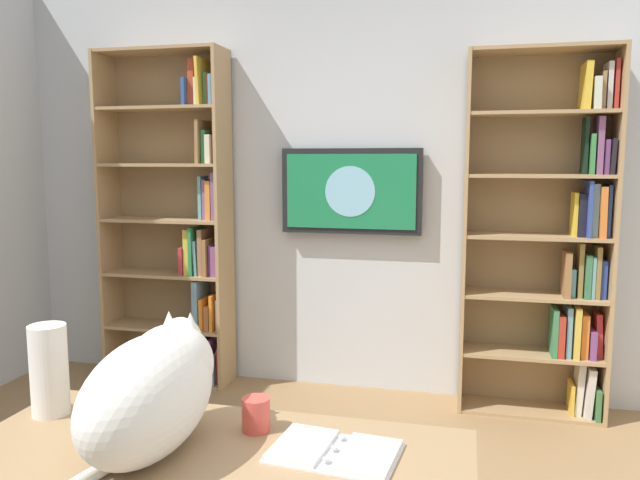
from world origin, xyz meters
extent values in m
cube|color=silver|center=(0.00, -2.23, 1.35)|extent=(4.52, 0.06, 2.70)
cube|color=tan|center=(-1.56, -2.04, 1.05)|extent=(0.02, 0.28, 2.11)
cube|color=tan|center=(-0.77, -2.04, 1.05)|extent=(0.02, 0.28, 2.11)
cube|color=#93754E|center=(-1.16, -2.17, 1.05)|extent=(0.82, 0.01, 2.11)
cube|color=tan|center=(-1.16, -2.04, 0.01)|extent=(0.78, 0.27, 0.02)
cube|color=tan|center=(-1.16, -2.04, 0.36)|extent=(0.78, 0.27, 0.02)
cube|color=tan|center=(-1.16, -2.04, 0.71)|extent=(0.78, 0.27, 0.02)
cube|color=tan|center=(-1.16, -2.04, 1.05)|extent=(0.78, 0.27, 0.02)
cube|color=tan|center=(-1.16, -2.04, 1.40)|extent=(0.78, 0.27, 0.02)
cube|color=tan|center=(-1.16, -2.04, 1.75)|extent=(0.78, 0.27, 0.02)
cube|color=tan|center=(-1.16, -2.04, 2.10)|extent=(0.78, 0.27, 0.02)
cube|color=#3D703E|center=(-1.53, -2.02, 0.11)|extent=(0.03, 0.23, 0.18)
cube|color=silver|center=(-1.49, -2.05, 0.17)|extent=(0.06, 0.22, 0.29)
cube|color=beige|center=(-1.44, -2.05, 0.18)|extent=(0.05, 0.15, 0.31)
cube|color=gold|center=(-1.40, -2.04, 0.11)|extent=(0.02, 0.16, 0.18)
cube|color=#C23537|center=(-1.53, -2.05, 0.50)|extent=(0.05, 0.12, 0.26)
cube|color=#774280|center=(-1.49, -2.04, 0.45)|extent=(0.03, 0.21, 0.16)
cube|color=orange|center=(-1.44, -2.04, 0.49)|extent=(0.04, 0.18, 0.25)
cube|color=gold|center=(-1.40, -2.03, 0.52)|extent=(0.03, 0.22, 0.30)
cube|color=#6B9BB0|center=(-1.36, -2.04, 0.51)|extent=(0.03, 0.21, 0.29)
cube|color=#B53322|center=(-1.32, -2.04, 0.49)|extent=(0.04, 0.21, 0.24)
cube|color=#3B7C4E|center=(-1.28, -2.03, 0.51)|extent=(0.03, 0.21, 0.28)
cube|color=#29429E|center=(-1.53, -2.04, 0.82)|extent=(0.03, 0.16, 0.22)
cube|color=olive|center=(-1.50, -2.03, 0.86)|extent=(0.03, 0.15, 0.29)
cube|color=#67A1A4|center=(-1.47, -2.04, 0.83)|extent=(0.02, 0.17, 0.24)
cube|color=#38734B|center=(-1.44, -2.04, 0.84)|extent=(0.03, 0.18, 0.25)
cube|color=olive|center=(-1.41, -2.03, 0.87)|extent=(0.03, 0.12, 0.31)
cube|color=#5E9A9E|center=(-1.37, -2.04, 0.80)|extent=(0.03, 0.13, 0.16)
cube|color=#95683E|center=(-1.34, -2.03, 0.84)|extent=(0.03, 0.17, 0.26)
cube|color=#2C519E|center=(-1.53, -2.04, 1.21)|extent=(0.02, 0.16, 0.29)
cube|color=orange|center=(-1.50, -2.02, 1.20)|extent=(0.04, 0.20, 0.28)
cube|color=#6E96A2|center=(-1.46, -2.03, 1.21)|extent=(0.03, 0.15, 0.30)
cube|color=#314693|center=(-1.43, -2.02, 1.22)|extent=(0.02, 0.20, 0.31)
cube|color=black|center=(-1.40, -2.04, 1.18)|extent=(0.04, 0.16, 0.24)
cube|color=gold|center=(-1.36, -2.04, 1.19)|extent=(0.02, 0.14, 0.25)
cube|color=black|center=(-1.53, -2.02, 1.51)|extent=(0.03, 0.18, 0.19)
cube|color=#74437B|center=(-1.50, -2.03, 1.50)|extent=(0.03, 0.16, 0.19)
cube|color=#844E78|center=(-1.47, -2.05, 1.57)|extent=(0.03, 0.20, 0.31)
cube|color=#3B8444|center=(-1.43, -2.04, 1.52)|extent=(0.02, 0.18, 0.22)
cube|color=black|center=(-1.40, -2.04, 1.57)|extent=(0.02, 0.13, 0.31)
cube|color=#BA322A|center=(-1.53, -2.04, 1.89)|extent=(0.02, 0.16, 0.27)
cube|color=silver|center=(-1.50, -2.04, 1.88)|extent=(0.03, 0.16, 0.25)
cube|color=#977748|center=(-1.47, -2.04, 1.86)|extent=(0.02, 0.17, 0.20)
cube|color=silver|center=(-1.43, -2.04, 1.84)|extent=(0.04, 0.24, 0.17)
cube|color=gold|center=(-1.39, -2.05, 1.89)|extent=(0.04, 0.21, 0.26)
cube|color=tan|center=(0.75, -2.04, 1.09)|extent=(0.02, 0.28, 2.19)
cube|color=tan|center=(1.58, -2.04, 1.09)|extent=(0.02, 0.28, 2.19)
cube|color=#93754E|center=(1.16, -2.17, 1.09)|extent=(0.86, 0.01, 2.19)
cube|color=tan|center=(1.16, -2.04, 0.01)|extent=(0.81, 0.27, 0.02)
cube|color=tan|center=(1.16, -2.04, 0.37)|extent=(0.81, 0.27, 0.02)
cube|color=tan|center=(1.16, -2.04, 0.73)|extent=(0.81, 0.27, 0.02)
cube|color=tan|center=(1.16, -2.04, 1.09)|extent=(0.81, 0.27, 0.02)
cube|color=tan|center=(1.16, -2.04, 1.46)|extent=(0.81, 0.27, 0.02)
cube|color=tan|center=(1.16, -2.04, 1.82)|extent=(0.81, 0.27, 0.02)
cube|color=tan|center=(1.16, -2.04, 2.18)|extent=(0.81, 0.27, 0.02)
cube|color=red|center=(0.78, -2.04, 0.14)|extent=(0.03, 0.15, 0.24)
cube|color=#6E92B3|center=(0.81, -2.03, 0.12)|extent=(0.03, 0.19, 0.20)
cube|color=#814685|center=(0.85, -2.04, 0.17)|extent=(0.05, 0.21, 0.30)
cube|color=gold|center=(0.88, -2.04, 0.11)|extent=(0.02, 0.20, 0.18)
cube|color=#7D497C|center=(0.92, -2.04, 0.16)|extent=(0.04, 0.15, 0.29)
cube|color=#744E80|center=(0.96, -2.04, 0.18)|extent=(0.02, 0.20, 0.33)
cube|color=slate|center=(0.99, -2.05, 0.12)|extent=(0.03, 0.17, 0.19)
cube|color=silver|center=(0.78, -2.04, 0.48)|extent=(0.02, 0.16, 0.21)
cube|color=orange|center=(0.81, -2.03, 0.50)|extent=(0.02, 0.21, 0.24)
cube|color=#A56A3E|center=(0.85, -2.03, 0.46)|extent=(0.03, 0.17, 0.16)
cube|color=orange|center=(0.88, -2.04, 0.49)|extent=(0.02, 0.24, 0.21)
cube|color=#6A93AB|center=(0.92, -2.03, 0.54)|extent=(0.04, 0.22, 0.33)
cube|color=#864A7A|center=(0.79, -2.04, 0.84)|extent=(0.04, 0.21, 0.19)
cube|color=#754188|center=(0.82, -2.03, 0.84)|extent=(0.02, 0.15, 0.20)
cube|color=olive|center=(0.85, -2.04, 0.86)|extent=(0.03, 0.24, 0.24)
cube|color=#9E704D|center=(0.89, -2.05, 0.89)|extent=(0.03, 0.21, 0.30)
cube|color=#5C989D|center=(0.92, -2.03, 0.86)|extent=(0.03, 0.18, 0.23)
cube|color=#2D8246|center=(0.95, -2.03, 0.90)|extent=(0.02, 0.20, 0.31)
cube|color=yellow|center=(0.99, -2.05, 0.89)|extent=(0.03, 0.19, 0.30)
cube|color=#B0303A|center=(1.02, -2.03, 0.83)|extent=(0.03, 0.17, 0.18)
cube|color=slate|center=(0.79, -2.04, 1.26)|extent=(0.03, 0.19, 0.31)
cube|color=orange|center=(0.83, -2.04, 1.23)|extent=(0.04, 0.17, 0.25)
cube|color=#825586|center=(0.86, -2.04, 1.23)|extent=(0.02, 0.12, 0.26)
cube|color=#5DA5A5|center=(0.90, -2.05, 1.24)|extent=(0.02, 0.12, 0.28)
cube|color=#BC3B35|center=(0.78, -2.04, 1.58)|extent=(0.03, 0.13, 0.23)
cube|color=beige|center=(0.82, -2.04, 1.56)|extent=(0.03, 0.18, 0.18)
cube|color=#2C803E|center=(0.86, -2.04, 1.57)|extent=(0.03, 0.13, 0.21)
cube|color=olive|center=(0.89, -2.05, 1.60)|extent=(0.03, 0.22, 0.27)
cube|color=#5A90B1|center=(0.78, -2.02, 1.92)|extent=(0.02, 0.21, 0.18)
cube|color=#B6392B|center=(0.80, -2.03, 1.92)|extent=(0.02, 0.16, 0.18)
cube|color=#437C3F|center=(0.83, -2.03, 1.93)|extent=(0.03, 0.13, 0.20)
cube|color=gold|center=(0.86, -2.03, 1.97)|extent=(0.03, 0.24, 0.29)
cube|color=beige|center=(0.89, -2.05, 1.91)|extent=(0.02, 0.21, 0.17)
cube|color=#B13D26|center=(0.93, -2.04, 1.97)|extent=(0.05, 0.15, 0.29)
cube|color=#274B95|center=(0.96, -2.04, 1.91)|extent=(0.02, 0.24, 0.17)
cube|color=black|center=(-0.06, -2.15, 1.29)|extent=(0.89, 0.06, 0.53)
cube|color=#1E7F4C|center=(-0.06, -2.12, 1.29)|extent=(0.82, 0.01, 0.46)
cylinder|color=#8CCCEA|center=(-0.06, -2.11, 1.29)|extent=(0.32, 0.00, 0.32)
cube|color=#A37F56|center=(-0.14, 0.21, 0.71)|extent=(1.35, 0.56, 0.03)
ellipsoid|color=white|center=(0.01, 0.28, 0.88)|extent=(0.27, 0.53, 0.31)
ellipsoid|color=white|center=(0.01, 0.16, 0.92)|extent=(0.23, 0.29, 0.23)
sphere|color=white|center=(0.01, 0.09, 0.98)|extent=(0.12, 0.12, 0.12)
cone|color=white|center=(-0.02, 0.09, 1.03)|extent=(0.05, 0.05, 0.07)
cone|color=white|center=(0.04, 0.09, 1.03)|extent=(0.05, 0.05, 0.07)
cone|color=beige|center=(-0.02, 0.10, 1.02)|extent=(0.03, 0.03, 0.05)
cone|color=beige|center=(0.04, 0.10, 1.02)|extent=(0.03, 0.03, 0.05)
cube|color=white|center=(-0.54, 0.17, 0.73)|extent=(0.17, 0.23, 0.01)
cube|color=white|center=(-0.37, 0.16, 0.73)|extent=(0.17, 0.23, 0.01)
cube|color=white|center=(-0.46, 0.17, 0.73)|extent=(0.05, 0.22, 0.01)
cube|color=white|center=(-0.54, 0.17, 0.74)|extent=(0.16, 0.22, 0.01)
cube|color=white|center=(-0.37, 0.16, 0.74)|extent=(0.16, 0.22, 0.01)
cylinder|color=silver|center=(-0.45, 0.23, 0.74)|extent=(0.02, 0.02, 0.01)
cylinder|color=silver|center=(-0.46, 0.17, 0.74)|extent=(0.02, 0.02, 0.01)
cylinder|color=silver|center=(-0.46, 0.10, 0.74)|extent=(0.02, 0.02, 0.01)
cylinder|color=white|center=(0.43, 0.11, 0.86)|extent=(0.11, 0.11, 0.28)
cylinder|color=#D84C3F|center=(-0.21, 0.08, 0.77)|extent=(0.08, 0.08, 0.10)
camera|label=1|loc=(-0.77, 1.64, 1.49)|focal=34.39mm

